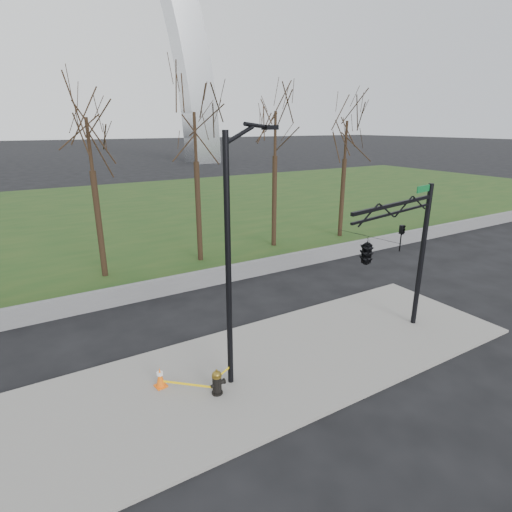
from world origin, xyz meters
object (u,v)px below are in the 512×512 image
street_light (233,246)px  traffic_signal_mast (380,246)px  traffic_cone (160,377)px  fire_hydrant (217,382)px

street_light → traffic_signal_mast: (5.19, -0.99, -0.55)m
traffic_cone → traffic_signal_mast: traffic_signal_mast is taller
traffic_cone → fire_hydrant: bearing=-41.7°
traffic_cone → street_light: size_ratio=0.08×
street_light → traffic_signal_mast: street_light is taller
traffic_cone → street_light: 4.90m
fire_hydrant → street_light: size_ratio=0.10×
fire_hydrant → traffic_signal_mast: 7.10m
fire_hydrant → traffic_cone: 1.90m
fire_hydrant → traffic_cone: fire_hydrant is taller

